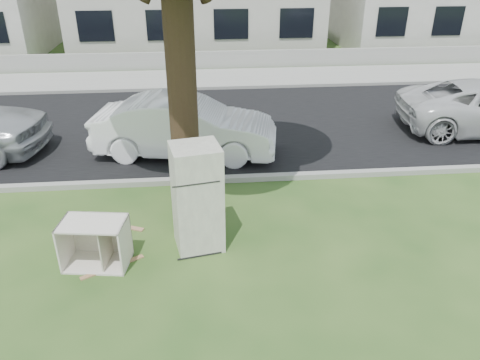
{
  "coord_description": "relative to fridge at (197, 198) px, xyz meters",
  "views": [
    {
      "loc": [
        -0.12,
        -6.6,
        4.69
      ],
      "look_at": [
        0.55,
        0.6,
        0.98
      ],
      "focal_mm": 35.0,
      "sensor_mm": 36.0,
      "label": 1
    }
  ],
  "objects": [
    {
      "name": "low_wall",
      "position": [
        0.2,
        12.48,
        -0.57
      ],
      "size": [
        120.0,
        0.15,
        0.7
      ],
      "primitive_type": "cube",
      "color": "gray",
      "rests_on": "ground"
    },
    {
      "name": "plank_a",
      "position": [
        -1.4,
        -0.51,
        -0.91
      ],
      "size": [
        0.96,
        0.6,
        0.02
      ],
      "primitive_type": "cube",
      "rotation": [
        0.0,
        0.0,
        0.52
      ],
      "color": "#A3764F",
      "rests_on": "ground"
    },
    {
      "name": "kerb_far",
      "position": [
        0.2,
        9.43,
        -0.92
      ],
      "size": [
        120.0,
        0.18,
        0.12
      ],
      "primitive_type": "cube",
      "color": "gray",
      "rests_on": "ground"
    },
    {
      "name": "car_center",
      "position": [
        -0.26,
        3.88,
        -0.21
      ],
      "size": [
        4.55,
        2.26,
        1.43
      ],
      "primitive_type": "imported",
      "rotation": [
        0.0,
        0.0,
        1.39
      ],
      "color": "white",
      "rests_on": "ground"
    },
    {
      "name": "fridge",
      "position": [
        0.0,
        0.0,
        0.0
      ],
      "size": [
        0.88,
        0.84,
        1.85
      ],
      "primitive_type": "cube",
      "rotation": [
        0.0,
        0.0,
        0.19
      ],
      "color": "silver",
      "rests_on": "ground"
    },
    {
      "name": "kerb_near",
      "position": [
        0.2,
        2.33,
        -0.92
      ],
      "size": [
        120.0,
        0.18,
        0.12
      ],
      "primitive_type": "cube",
      "color": "gray",
      "rests_on": "ground"
    },
    {
      "name": "sidewalk",
      "position": [
        0.2,
        10.88,
        -0.92
      ],
      "size": [
        120.0,
        2.8,
        0.01
      ],
      "primitive_type": "cube",
      "color": "gray",
      "rests_on": "ground"
    },
    {
      "name": "plank_c",
      "position": [
        -1.4,
        0.28,
        -0.91
      ],
      "size": [
        0.24,
        0.8,
        0.02
      ],
      "primitive_type": "cube",
      "rotation": [
        0.0,
        0.0,
        1.38
      ],
      "color": "tan",
      "rests_on": "ground"
    },
    {
      "name": "ground",
      "position": [
        0.2,
        -0.12,
        -0.92
      ],
      "size": [
        120.0,
        120.0,
        0.0
      ],
      "primitive_type": "plane",
      "color": "#294D1B"
    },
    {
      "name": "plank_b",
      "position": [
        -1.47,
        0.72,
        -0.91
      ],
      "size": [
        0.96,
        0.47,
        0.02
      ],
      "primitive_type": "cube",
      "rotation": [
        0.0,
        0.0,
        -0.39
      ],
      "color": "tan",
      "rests_on": "ground"
    },
    {
      "name": "road",
      "position": [
        0.2,
        5.88,
        -0.92
      ],
      "size": [
        120.0,
        7.0,
        0.01
      ],
      "primitive_type": "cube",
      "color": "black",
      "rests_on": "ground"
    },
    {
      "name": "cabinet",
      "position": [
        -1.65,
        -0.38,
        -0.53
      ],
      "size": [
        1.09,
        0.77,
        0.79
      ],
      "primitive_type": "cube",
      "rotation": [
        0.0,
        0.0,
        -0.15
      ],
      "color": "white",
      "rests_on": "ground"
    }
  ]
}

